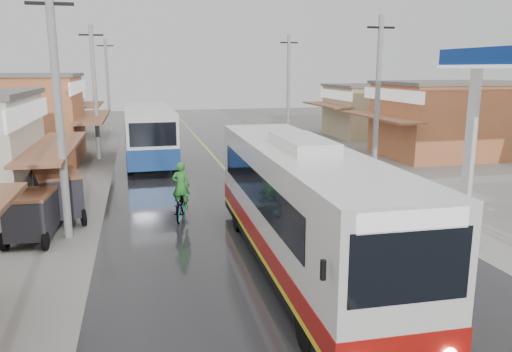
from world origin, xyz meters
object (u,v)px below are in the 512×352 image
object	(u,v)px
cyclist	(181,200)
tricycle_far	(31,214)
tricycle_near	(58,194)
coach_bus	(300,207)
second_bus	(149,133)

from	to	relation	value
cyclist	tricycle_far	world-z (taller)	cyclist
tricycle_near	coach_bus	bearing A→B (deg)	-56.47
coach_bus	tricycle_far	distance (m)	8.71
cyclist	coach_bus	bearing A→B (deg)	-50.70
coach_bus	second_bus	distance (m)	17.61
coach_bus	second_bus	bearing A→B (deg)	103.11
coach_bus	cyclist	size ratio (longest dim) A/B	5.42
second_bus	tricycle_near	size ratio (longest dim) A/B	3.88
tricycle_near	tricycle_far	bearing A→B (deg)	-119.50
second_bus	cyclist	distance (m)	11.88
second_bus	cyclist	xyz separation A→B (m)	(0.82, -11.81, -1.03)
coach_bus	tricycle_far	size ratio (longest dim) A/B	5.35
coach_bus	tricycle_near	bearing A→B (deg)	140.68
cyclist	tricycle_near	size ratio (longest dim) A/B	0.86
tricycle_near	tricycle_far	xyz separation A→B (m)	(-0.52, -2.16, -0.12)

